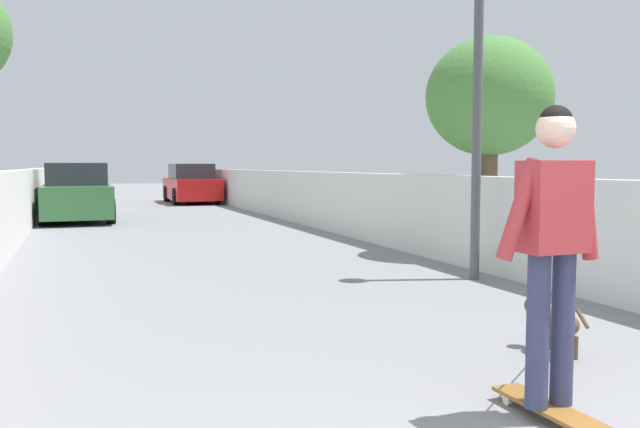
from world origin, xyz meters
The scene contains 10 objects.
ground_plane centered at (14.00, 0.00, 0.00)m, with size 80.00×80.00×0.00m, color gray.
wall_left centered at (12.00, 3.27, 0.69)m, with size 48.00×0.30×1.38m, color silver.
fence_right centered at (12.00, -3.27, 0.66)m, with size 48.00×0.30×1.33m, color silver.
tree_right_mid centered at (7.50, -4.22, 2.56)m, with size 2.05×2.05×3.56m.
lamp_post centered at (5.57, -2.72, 2.84)m, with size 0.36×0.36×4.12m.
skateboard centered at (1.37, -0.44, 0.07)m, with size 0.81×0.22×0.08m.
person_skateboarder centered at (1.37, -0.44, 1.10)m, with size 0.23×0.71×1.73m.
dog centered at (2.44, -1.36, 0.27)m, with size 1.39×1.05×1.06m.
car_near centered at (17.07, 2.12, 0.72)m, with size 4.34×1.80×1.54m.
car_far centered at (24.41, -2.12, 0.72)m, with size 4.28×1.80×1.54m.
Camera 1 is at (-1.65, 2.10, 1.48)m, focal length 36.82 mm.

